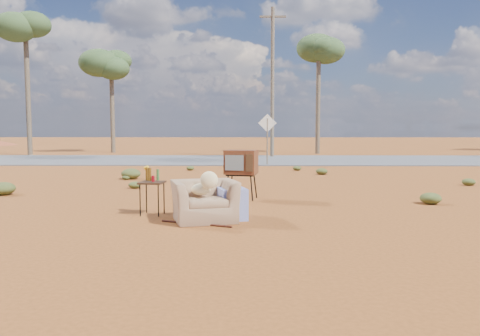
{
  "coord_description": "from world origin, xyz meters",
  "views": [
    {
      "loc": [
        0.63,
        -7.99,
        1.6
      ],
      "look_at": [
        0.49,
        1.31,
        0.8
      ],
      "focal_mm": 35.0,
      "sensor_mm": 36.0,
      "label": 1
    }
  ],
  "objects": [
    {
      "name": "ground",
      "position": [
        0.0,
        0.0,
        0.0
      ],
      "size": [
        140.0,
        140.0,
        0.0
      ],
      "primitive_type": "plane",
      "color": "brown",
      "rests_on": "ground"
    },
    {
      "name": "highway",
      "position": [
        0.0,
        15.0,
        0.02
      ],
      "size": [
        140.0,
        7.0,
        0.04
      ],
      "primitive_type": "cube",
      "color": "#565659",
      "rests_on": "ground"
    },
    {
      "name": "road_sign",
      "position": [
        1.5,
        12.0,
        1.5
      ],
      "size": [
        0.78,
        0.06,
        2.19
      ],
      "color": "brown",
      "rests_on": "ground"
    },
    {
      "name": "side_table",
      "position": [
        -1.14,
        0.53,
        0.64
      ],
      "size": [
        0.48,
        0.48,
        0.88
      ],
      "rotation": [
        0.0,
        0.0,
        -0.12
      ],
      "color": "#3B2515",
      "rests_on": "ground"
    },
    {
      "name": "scrub_patch",
      "position": [
        -0.82,
        4.41,
        0.14
      ],
      "size": [
        17.49,
        8.07,
        0.33
      ],
      "color": "#4A5324",
      "rests_on": "ground"
    },
    {
      "name": "armchair",
      "position": [
        -0.02,
        0.01,
        0.44
      ],
      "size": [
        1.37,
        1.11,
        0.94
      ],
      "rotation": [
        0.0,
        0.0,
        0.27
      ],
      "color": "#8F6C4E",
      "rests_on": "ground"
    },
    {
      "name": "eucalyptus_left",
      "position": [
        -12.0,
        19.0,
        6.92
      ],
      "size": [
        3.2,
        3.2,
        8.1
      ],
      "color": "brown",
      "rests_on": "ground"
    },
    {
      "name": "utility_pole_center",
      "position": [
        2.0,
        17.5,
        4.15
      ],
      "size": [
        1.4,
        0.2,
        8.0
      ],
      "color": "brown",
      "rests_on": "ground"
    },
    {
      "name": "rusty_bar",
      "position": [
        -0.21,
        -0.37,
        0.02
      ],
      "size": [
        1.22,
        0.51,
        0.03
      ],
      "primitive_type": "cylinder",
      "rotation": [
        0.0,
        1.57,
        -0.38
      ],
      "color": "#522216",
      "rests_on": "ground"
    },
    {
      "name": "eucalyptus_near_left",
      "position": [
        -8.0,
        22.0,
        5.45
      ],
      "size": [
        3.2,
        3.2,
        6.6
      ],
      "color": "brown",
      "rests_on": "ground"
    },
    {
      "name": "tv_unit",
      "position": [
        0.5,
        2.42,
        0.82
      ],
      "size": [
        0.78,
        0.68,
        1.1
      ],
      "rotation": [
        0.0,
        0.0,
        -0.2
      ],
      "color": "black",
      "rests_on": "ground"
    },
    {
      "name": "eucalyptus_center",
      "position": [
        5.0,
        21.0,
        6.43
      ],
      "size": [
        3.2,
        3.2,
        7.6
      ],
      "color": "brown",
      "rests_on": "ground"
    }
  ]
}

